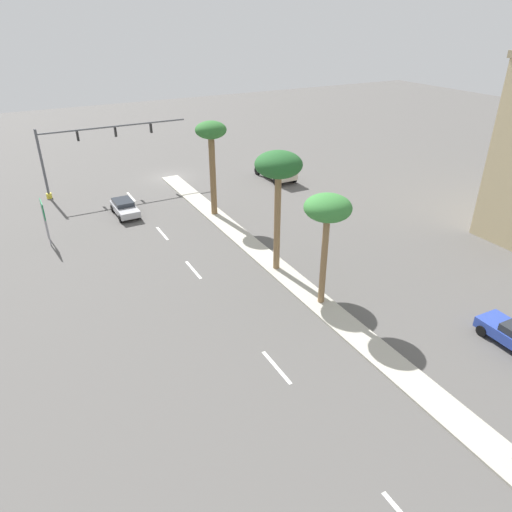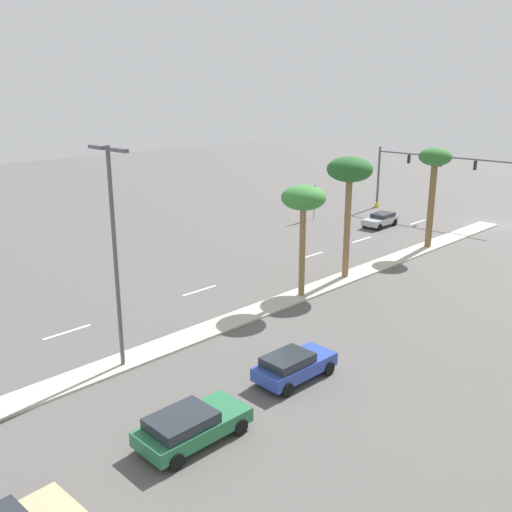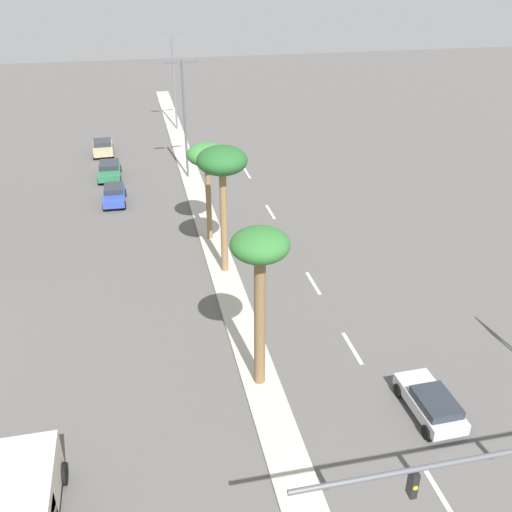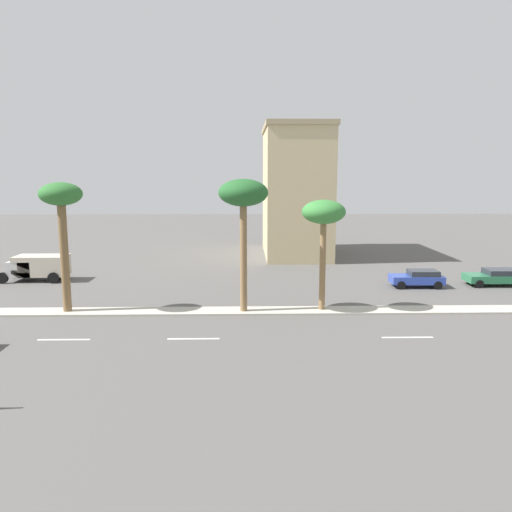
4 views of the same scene
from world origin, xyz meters
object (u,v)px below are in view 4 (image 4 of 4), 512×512
Objects in this scene: palm_tree_near at (324,216)px; sedan_blue_trailing at (418,278)px; sedan_green_far at (496,277)px; commercial_building at (296,191)px; box_truck at (37,266)px; palm_tree_left at (243,198)px; palm_tree_inboard at (61,204)px.

palm_tree_near is 12.24m from sedan_blue_trailing.
commercial_building is at bearing -138.29° from sedan_green_far.
commercial_building reaches higher than box_truck.
commercial_building reaches higher than palm_tree_near.
palm_tree_left reaches higher than palm_tree_near.
palm_tree_left is 22.36m from sedan_green_far.
palm_tree_inboard is 1.84× the size of sedan_green_far.
palm_tree_left is (0.20, 11.27, 0.41)m from palm_tree_inboard.
palm_tree_near is 17.49m from sedan_green_far.
palm_tree_inboard is at bearing -76.80° from sedan_green_far.
palm_tree_left is at bearing 88.98° from palm_tree_inboard.
commercial_building is at bearing 144.37° from palm_tree_inboard.
sedan_green_far is (-7.33, 31.26, -6.19)m from palm_tree_inboard.
commercial_building reaches higher than sedan_green_far.
palm_tree_inboard is 16.33m from palm_tree_near.
commercial_building is 3.13× the size of sedan_green_far.
palm_tree_inboard is 2.00× the size of sedan_blue_trailing.
palm_tree_inboard is 11.28m from palm_tree_left.
box_truck is at bearing -94.08° from sedan_green_far.
palm_tree_inboard is 26.56m from sedan_blue_trailing.
commercial_building reaches higher than palm_tree_inboard.
commercial_building is 22.54m from sedan_green_far.
sedan_blue_trailing is (-6.82, 8.58, -5.45)m from palm_tree_near.
palm_tree_near is at bearing -51.55° from sedan_blue_trailing.
palm_tree_near is at bearing 90.24° from palm_tree_inboard.
commercial_building is 1.96× the size of palm_tree_near.
sedan_green_far is 6.37m from sedan_blue_trailing.
palm_tree_left is 5.18m from palm_tree_near.
palm_tree_left is at bearing -62.54° from sedan_blue_trailing.
palm_tree_near is 1.33× the size of box_truck.
palm_tree_near is at bearing -64.08° from sedan_green_far.
palm_tree_inboard is at bearing -89.76° from palm_tree_near.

